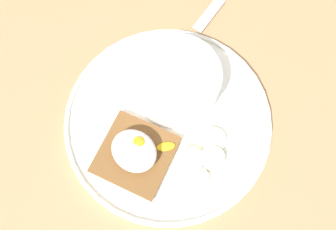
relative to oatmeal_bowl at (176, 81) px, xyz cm
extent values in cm
cube|color=#A37B50|center=(2.11, -4.25, -4.68)|extent=(120.00, 120.00, 2.00)
cylinder|color=white|center=(2.11, -4.25, -3.18)|extent=(28.63, 28.63, 1.00)
torus|color=white|center=(2.11, -4.25, -2.38)|extent=(28.43, 28.43, 0.60)
cylinder|color=white|center=(0.00, 0.00, -0.16)|extent=(11.84, 11.84, 5.03)
torus|color=white|center=(0.00, 0.00, 2.36)|extent=(12.04, 12.04, 0.60)
cylinder|color=#D3B293|center=(0.00, 0.00, -0.56)|extent=(10.44, 10.44, 3.84)
ellipsoid|color=#D3B293|center=(0.00, 0.00, 1.16)|extent=(9.92, 9.92, 1.20)
ellipsoid|color=tan|center=(0.05, -0.38, 1.55)|extent=(2.01, 1.47, 0.79)
ellipsoid|color=#9D714E|center=(-0.04, -0.41, 1.47)|extent=(1.60, 1.76, 0.63)
ellipsoid|color=#A88854|center=(3.60, -0.37, 1.46)|extent=(1.27, 1.63, 0.61)
ellipsoid|color=tan|center=(-0.15, 0.60, 1.49)|extent=(1.80, 1.46, 0.67)
cube|color=brown|center=(1.83, -10.91, -1.60)|extent=(11.31, 11.31, 0.30)
cube|color=#976332|center=(1.83, -10.91, -2.09)|extent=(11.09, 11.09, 1.18)
ellipsoid|color=white|center=(1.83, -10.91, 0.21)|extent=(6.10, 5.19, 3.42)
sphere|color=yellow|center=(2.56, -10.04, 0.97)|extent=(2.12, 2.12, 2.12)
ellipsoid|color=yellow|center=(4.57, -7.63, -1.30)|extent=(2.49, 2.64, 0.36)
cylinder|color=#F7E5C2|center=(10.10, -8.30, -2.13)|extent=(3.88, 3.91, 1.16)
cylinder|color=#C0B297|center=(10.10, -8.30, -1.62)|extent=(0.70, 0.70, 0.14)
cylinder|color=beige|center=(8.08, -6.65, -2.06)|extent=(4.50, 4.52, 1.38)
cylinder|color=tan|center=(8.08, -6.65, -1.51)|extent=(0.81, 0.81, 0.17)
cylinder|color=#F0F0BA|center=(8.71, -2.69, -2.18)|extent=(4.81, 4.80, 1.07)
cylinder|color=#BBBB91|center=(8.71, -2.69, -1.72)|extent=(0.86, 0.86, 0.15)
cylinder|color=beige|center=(10.18, -4.78, -1.97)|extent=(4.73, 4.73, 1.72)
cylinder|color=#B7B291|center=(10.18, -4.78, -1.43)|extent=(0.84, 0.84, 0.24)
cube|color=silver|center=(-4.24, 13.26, -3.28)|extent=(2.21, 7.11, 0.30)
camera|label=1|loc=(12.74, -16.91, 46.06)|focal=40.00mm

